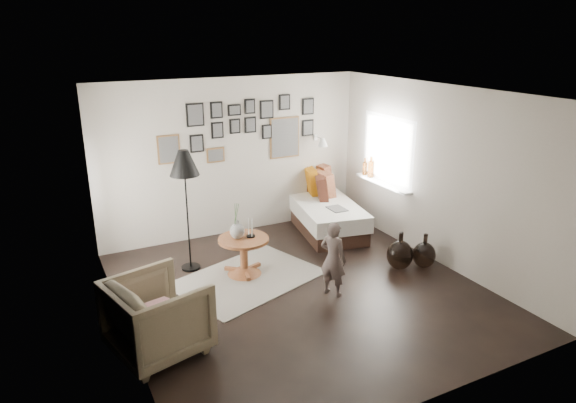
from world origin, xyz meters
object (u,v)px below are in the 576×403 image
vase (237,228)px  armchair (158,316)px  demijohn_large (400,255)px  demijohn_small (424,255)px  magazine_basket (162,338)px  child (333,259)px  pedestal_table (244,258)px  daybed (319,206)px  floor_lamp (184,167)px

vase → armchair: bearing=-137.7°
demijohn_large → demijohn_small: bearing=-18.9°
magazine_basket → child: size_ratio=0.42×
vase → demijohn_large: (2.15, -0.88, -0.49)m
pedestal_table → daybed: (1.93, 1.21, 0.09)m
demijohn_small → demijohn_large: bearing=161.1°
vase → demijohn_large: vase is taller
vase → child: 1.41m
pedestal_table → child: size_ratio=0.71×
magazine_basket → vase: bearing=44.1°
armchair → floor_lamp: (0.89, 1.82, 1.09)m
vase → armchair: (-1.43, -1.30, -0.29)m
armchair → demijohn_small: armchair is taller
daybed → demijohn_large: bearing=-75.2°
armchair → demijohn_large: 3.61m
floor_lamp → demijohn_large: 3.30m
armchair → floor_lamp: bearing=-40.7°
daybed → demijohn_small: 2.25m
pedestal_table → vase: (-0.08, 0.02, 0.46)m
vase → magazine_basket: 2.05m
daybed → demijohn_large: size_ratio=4.13×
floor_lamp → demijohn_large: bearing=-27.4°
magazine_basket → demijohn_small: demijohn_small is taller
demijohn_large → child: size_ratio=0.57×
pedestal_table → armchair: size_ratio=0.76×
floor_lamp → magazine_basket: size_ratio=4.14×
demijohn_small → pedestal_table: bearing=158.1°
demijohn_large → demijohn_small: size_ratio=1.10×
demijohn_large → vase: bearing=157.8°
armchair → magazine_basket: size_ratio=2.20×
demijohn_large → child: 1.30m
floor_lamp → magazine_basket: bearing=-115.0°
pedestal_table → floor_lamp: bearing=139.1°
vase → magazine_basket: vase is taller
armchair → magazine_basket: bearing=166.9°
armchair → demijohn_large: size_ratio=1.65×
floor_lamp → demijohn_small: size_ratio=3.40×
daybed → child: bearing=-105.3°
vase → demijohn_large: bearing=-22.2°
daybed → armchair: 4.25m
daybed → child: size_ratio=2.34×
armchair → floor_lamp: 2.30m
daybed → armchair: size_ratio=2.51×
magazine_basket → child: bearing=7.7°
daybed → floor_lamp: floor_lamp is taller
pedestal_table → demijohn_large: size_ratio=1.25×
daybed → demijohn_large: 2.08m
pedestal_table → demijohn_large: bearing=-22.4°
vase → child: vase is taller
daybed → floor_lamp: 2.89m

